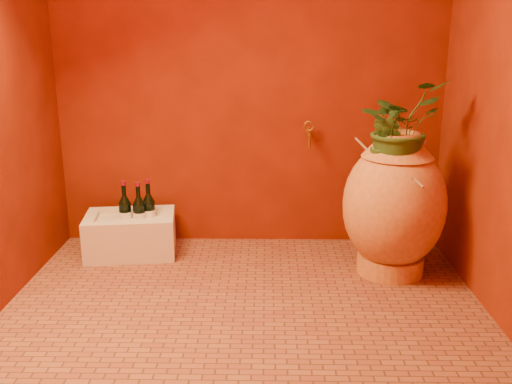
{
  "coord_description": "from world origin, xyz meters",
  "views": [
    {
      "loc": [
        0.11,
        -2.7,
        1.39
      ],
      "look_at": [
        0.05,
        0.35,
        0.52
      ],
      "focal_mm": 40.0,
      "sensor_mm": 36.0,
      "label": 1
    }
  ],
  "objects_px": {
    "wine_bottle_b": "(149,212)",
    "wall_tap": "(309,133)",
    "wine_bottle_a": "(125,214)",
    "wine_bottle_c": "(139,214)",
    "stone_basin": "(131,235)",
    "amphora": "(394,205)"
  },
  "relations": [
    {
      "from": "amphora",
      "to": "wine_bottle_a",
      "type": "distance_m",
      "value": 1.67
    },
    {
      "from": "amphora",
      "to": "wine_bottle_c",
      "type": "bearing_deg",
      "value": 169.77
    },
    {
      "from": "amphora",
      "to": "stone_basin",
      "type": "height_order",
      "value": "amphora"
    },
    {
      "from": "stone_basin",
      "to": "wall_tap",
      "type": "height_order",
      "value": "wall_tap"
    },
    {
      "from": "amphora",
      "to": "stone_basin",
      "type": "distance_m",
      "value": 1.65
    },
    {
      "from": "amphora",
      "to": "wine_bottle_b",
      "type": "height_order",
      "value": "amphora"
    },
    {
      "from": "wine_bottle_b",
      "to": "wall_tap",
      "type": "relative_size",
      "value": 2.08
    },
    {
      "from": "wine_bottle_a",
      "to": "wine_bottle_b",
      "type": "bearing_deg",
      "value": 15.85
    },
    {
      "from": "wine_bottle_a",
      "to": "wall_tap",
      "type": "relative_size",
      "value": 2.07
    },
    {
      "from": "wine_bottle_c",
      "to": "wall_tap",
      "type": "bearing_deg",
      "value": 9.48
    },
    {
      "from": "wine_bottle_a",
      "to": "wine_bottle_b",
      "type": "xyz_separation_m",
      "value": [
        0.14,
        0.04,
        0.0
      ]
    },
    {
      "from": "wine_bottle_a",
      "to": "wine_bottle_c",
      "type": "relative_size",
      "value": 1.02
    },
    {
      "from": "wine_bottle_c",
      "to": "wall_tap",
      "type": "distance_m",
      "value": 1.2
    },
    {
      "from": "wine_bottle_b",
      "to": "wine_bottle_c",
      "type": "relative_size",
      "value": 1.02
    },
    {
      "from": "amphora",
      "to": "stone_basin",
      "type": "bearing_deg",
      "value": 170.59
    },
    {
      "from": "amphora",
      "to": "wine_bottle_a",
      "type": "height_order",
      "value": "amphora"
    },
    {
      "from": "amphora",
      "to": "wine_bottle_c",
      "type": "relative_size",
      "value": 2.57
    },
    {
      "from": "amphora",
      "to": "wine_bottle_c",
      "type": "xyz_separation_m",
      "value": [
        -1.55,
        0.28,
        -0.16
      ]
    },
    {
      "from": "wine_bottle_a",
      "to": "wine_bottle_c",
      "type": "bearing_deg",
      "value": -2.99
    },
    {
      "from": "amphora",
      "to": "wine_bottle_a",
      "type": "bearing_deg",
      "value": 170.16
    },
    {
      "from": "wine_bottle_c",
      "to": "stone_basin",
      "type": "bearing_deg",
      "value": -167.96
    },
    {
      "from": "stone_basin",
      "to": "wine_bottle_b",
      "type": "bearing_deg",
      "value": 27.21
    }
  ]
}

